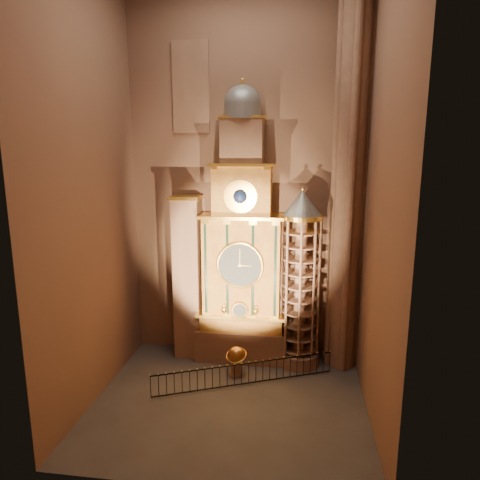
# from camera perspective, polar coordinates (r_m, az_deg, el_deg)

# --- Properties ---
(floor) EXTENTS (14.00, 14.00, 0.00)m
(floor) POSITION_cam_1_polar(r_m,az_deg,el_deg) (23.81, -1.41, -20.75)
(floor) COLOR #383330
(floor) RESTS_ON ground
(wall_back) EXTENTS (22.00, 0.00, 22.00)m
(wall_back) POSITION_cam_1_polar(r_m,az_deg,el_deg) (26.12, 0.61, 7.77)
(wall_back) COLOR brown
(wall_back) RESTS_ON floor
(wall_left) EXTENTS (0.00, 22.00, 22.00)m
(wall_left) POSITION_cam_1_polar(r_m,az_deg,el_deg) (22.44, -19.61, 6.49)
(wall_left) COLOR brown
(wall_left) RESTS_ON floor
(wall_right) EXTENTS (0.00, 22.00, 22.00)m
(wall_right) POSITION_cam_1_polar(r_m,az_deg,el_deg) (20.27, 18.47, 6.10)
(wall_right) COLOR brown
(wall_right) RESTS_ON floor
(astronomical_clock) EXTENTS (5.60, 2.41, 16.70)m
(astronomical_clock) POSITION_cam_1_polar(r_m,az_deg,el_deg) (25.76, 0.30, -2.02)
(astronomical_clock) COLOR #8C634C
(astronomical_clock) RESTS_ON floor
(portrait_tower) EXTENTS (1.80, 1.60, 10.20)m
(portrait_tower) POSITION_cam_1_polar(r_m,az_deg,el_deg) (26.82, -6.95, -4.94)
(portrait_tower) COLOR #8C634C
(portrait_tower) RESTS_ON floor
(stair_turret) EXTENTS (2.50, 2.50, 10.80)m
(stair_turret) POSITION_cam_1_polar(r_m,az_deg,el_deg) (25.66, 8.02, -5.45)
(stair_turret) COLOR #8C634C
(stair_turret) RESTS_ON floor
(gothic_pier) EXTENTS (2.04, 2.04, 22.00)m
(gothic_pier) POSITION_cam_1_polar(r_m,az_deg,el_deg) (25.07, 14.39, 7.26)
(gothic_pier) COLOR #8C634C
(gothic_pier) RESTS_ON floor
(stained_glass_window) EXTENTS (2.20, 0.14, 5.20)m
(stained_glass_window) POSITION_cam_1_polar(r_m,az_deg,el_deg) (26.85, -6.60, 19.57)
(stained_glass_window) COLOR navy
(stained_glass_window) RESTS_ON wall_back
(celestial_globe) EXTENTS (1.46, 1.41, 1.75)m
(celestial_globe) POSITION_cam_1_polar(r_m,az_deg,el_deg) (25.65, -0.50, -15.51)
(celestial_globe) COLOR #8C634C
(celestial_globe) RESTS_ON floor
(iron_railing) EXTENTS (9.49, 4.14, 1.27)m
(iron_railing) POSITION_cam_1_polar(r_m,az_deg,el_deg) (24.84, 0.70, -17.42)
(iron_railing) COLOR black
(iron_railing) RESTS_ON floor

